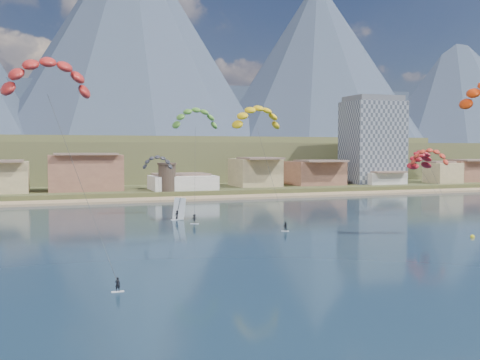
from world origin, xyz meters
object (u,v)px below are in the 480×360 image
at_px(apartment_tower, 372,140).
at_px(buoy, 472,237).
at_px(kitesurfer_red, 47,71).
at_px(windsurfer, 178,213).
at_px(kitesurfer_yellow, 257,114).
at_px(kitesurfer_green, 195,116).
at_px(watchtower, 167,177).

xyz_separation_m(apartment_tower, buoy, (-46.39, -105.23, -17.69)).
distance_m(kitesurfer_red, windsurfer, 55.92).
height_order(kitesurfer_yellow, buoy, kitesurfer_yellow).
xyz_separation_m(kitesurfer_red, kitesurfer_green, (31.16, 49.18, -2.23)).
height_order(apartment_tower, buoy, apartment_tower).
height_order(kitesurfer_red, kitesurfer_green, kitesurfer_red).
bearing_deg(windsurfer, watchtower, 80.73).
relative_size(kitesurfer_yellow, windsurfer, 5.58).
bearing_deg(windsurfer, kitesurfer_green, 45.13).
relative_size(windsurfer, buoy, 6.40).
xyz_separation_m(watchtower, kitesurfer_green, (-3.26, -46.79, 15.83)).
bearing_deg(watchtower, apartment_tower, 9.93).
height_order(apartment_tower, kitesurfer_green, apartment_tower).
height_order(apartment_tower, windsurfer, apartment_tower).
distance_m(kitesurfer_yellow, windsurfer, 26.57).
distance_m(apartment_tower, kitesurfer_green, 103.18).
relative_size(kitesurfer_red, kitesurfer_green, 1.09).
distance_m(kitesurfer_green, buoy, 61.82).
relative_size(kitesurfer_green, windsurfer, 5.55).
bearing_deg(kitesurfer_green, windsurfer, -134.87).
relative_size(apartment_tower, kitesurfer_red, 1.13).
bearing_deg(apartment_tower, watchtower, -170.07).
bearing_deg(buoy, kitesurfer_red, -176.02).
xyz_separation_m(apartment_tower, kitesurfer_green, (-83.26, -60.79, 4.38)).
bearing_deg(kitesurfer_yellow, windsurfer, 149.47).
xyz_separation_m(kitesurfer_yellow, buoy, (27.58, -30.62, -21.89)).
relative_size(kitesurfer_yellow, buoy, 35.74).
bearing_deg(kitesurfer_red, apartment_tower, 43.86).
relative_size(apartment_tower, watchtower, 3.72).
bearing_deg(kitesurfer_green, apartment_tower, 36.13).
height_order(watchtower, kitesurfer_green, kitesurfer_green).
height_order(apartment_tower, kitesurfer_yellow, apartment_tower).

